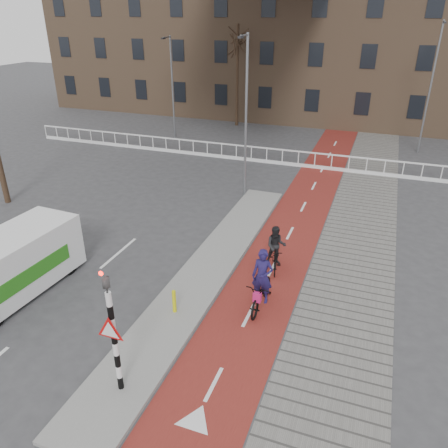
% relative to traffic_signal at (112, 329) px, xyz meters
% --- Properties ---
extents(ground, '(120.00, 120.00, 0.00)m').
position_rel_traffic_signal_xyz_m(ground, '(0.60, 2.02, -1.99)').
color(ground, '#38383A').
rests_on(ground, ground).
extents(bike_lane, '(2.50, 60.00, 0.01)m').
position_rel_traffic_signal_xyz_m(bike_lane, '(2.10, 12.02, -1.98)').
color(bike_lane, maroon).
rests_on(bike_lane, ground).
extents(sidewalk, '(3.00, 60.00, 0.01)m').
position_rel_traffic_signal_xyz_m(sidewalk, '(4.90, 12.02, -1.98)').
color(sidewalk, slate).
rests_on(sidewalk, ground).
extents(curb_island, '(1.80, 16.00, 0.12)m').
position_rel_traffic_signal_xyz_m(curb_island, '(-0.10, 6.02, -1.93)').
color(curb_island, gray).
rests_on(curb_island, ground).
extents(traffic_signal, '(0.80, 0.80, 3.68)m').
position_rel_traffic_signal_xyz_m(traffic_signal, '(0.00, 0.00, 0.00)').
color(traffic_signal, black).
rests_on(traffic_signal, curb_island).
extents(bollard, '(0.12, 0.12, 0.77)m').
position_rel_traffic_signal_xyz_m(bollard, '(-0.09, 3.26, -1.48)').
color(bollard, '#CBCA0B').
rests_on(bollard, curb_island).
extents(cyclist_near, '(0.72, 2.01, 2.07)m').
position_rel_traffic_signal_xyz_m(cyclist_near, '(2.35, 4.59, -1.28)').
color(cyclist_near, black).
rests_on(cyclist_near, bike_lane).
extents(cyclist_far, '(0.84, 1.65, 1.74)m').
position_rel_traffic_signal_xyz_m(cyclist_far, '(2.20, 6.95, -1.26)').
color(cyclist_far, black).
rests_on(cyclist_far, bike_lane).
extents(van, '(2.19, 4.90, 2.06)m').
position_rel_traffic_signal_xyz_m(van, '(-5.66, 2.53, -0.90)').
color(van, white).
rests_on(van, ground).
extents(railing, '(28.00, 0.10, 0.99)m').
position_rel_traffic_signal_xyz_m(railing, '(-4.40, 19.02, -1.68)').
color(railing, silver).
rests_on(railing, ground).
extents(townhouse_row, '(46.00, 10.00, 15.90)m').
position_rel_traffic_signal_xyz_m(townhouse_row, '(-2.40, 34.02, 5.82)').
color(townhouse_row, '#7F6047').
rests_on(townhouse_row, ground).
extents(tree_mid, '(0.24, 0.24, 7.73)m').
position_rel_traffic_signal_xyz_m(tree_mid, '(-6.39, 27.91, 1.87)').
color(tree_mid, black).
rests_on(tree_mid, ground).
extents(streetlight_near, '(0.12, 0.12, 7.76)m').
position_rel_traffic_signal_xyz_m(streetlight_near, '(-1.07, 13.46, 1.89)').
color(streetlight_near, slate).
rests_on(streetlight_near, ground).
extents(streetlight_left, '(0.12, 0.12, 7.10)m').
position_rel_traffic_signal_xyz_m(streetlight_left, '(-9.53, 22.66, 1.56)').
color(streetlight_left, slate).
rests_on(streetlight_left, ground).
extents(streetlight_right, '(0.12, 0.12, 8.15)m').
position_rel_traffic_signal_xyz_m(streetlight_right, '(7.60, 24.80, 2.09)').
color(streetlight_right, slate).
rests_on(streetlight_right, ground).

